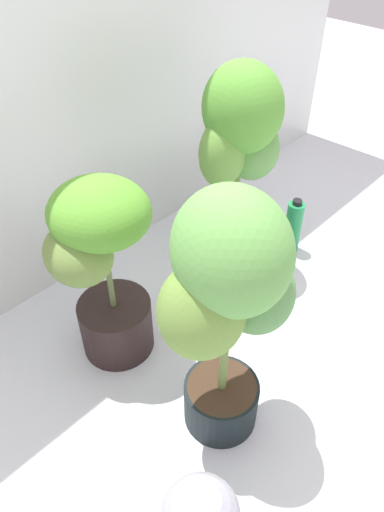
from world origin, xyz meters
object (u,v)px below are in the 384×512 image
(potted_plant_back_right, at_px, (239,153))
(potted_plant_front_left, at_px, (227,301))
(nutrient_bottle, at_px, (293,227))
(potted_plant_back_left, at_px, (102,265))

(potted_plant_back_right, height_order, potted_plant_front_left, potted_plant_back_right)
(potted_plant_back_right, bearing_deg, nutrient_bottle, -33.91)
(nutrient_bottle, bearing_deg, potted_plant_back_right, 146.09)
(potted_plant_back_left, relative_size, potted_plant_front_left, 0.81)
(potted_plant_back_right, xyz_separation_m, potted_plant_back_left, (-0.68, -0.01, -0.12))
(potted_plant_front_left, bearing_deg, potted_plant_back_left, 96.25)
(potted_plant_back_left, distance_m, potted_plant_front_left, 0.49)
(potted_plant_back_left, relative_size, nutrient_bottle, 2.64)
(potted_plant_back_right, distance_m, potted_plant_back_left, 0.69)
(potted_plant_back_right, distance_m, potted_plant_front_left, 0.79)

